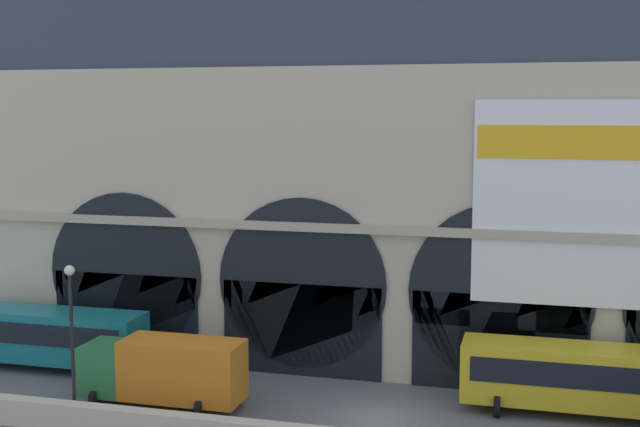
{
  "coord_description": "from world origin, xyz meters",
  "views": [
    {
      "loc": [
        6.56,
        -34.32,
        13.43
      ],
      "look_at": [
        -3.94,
        5.0,
        8.34
      ],
      "focal_mm": 46.56,
      "sensor_mm": 36.0,
      "label": 1
    }
  ],
  "objects_px": {
    "box_truck_midwest": "(165,370)",
    "bus_west": "(43,335)",
    "street_lamp_quayside": "(71,323)",
    "bus_mideast": "(589,377)"
  },
  "relations": [
    {
      "from": "box_truck_midwest",
      "to": "bus_west",
      "type": "bearing_deg",
      "value": 157.87
    },
    {
      "from": "street_lamp_quayside",
      "to": "bus_mideast",
      "type": "bearing_deg",
      "value": 16.73
    },
    {
      "from": "bus_west",
      "to": "bus_mideast",
      "type": "relative_size",
      "value": 1.0
    },
    {
      "from": "bus_west",
      "to": "box_truck_midwest",
      "type": "relative_size",
      "value": 1.47
    },
    {
      "from": "bus_west",
      "to": "bus_mideast",
      "type": "xyz_separation_m",
      "value": [
        27.15,
        0.13,
        0.0
      ]
    },
    {
      "from": "box_truck_midwest",
      "to": "bus_mideast",
      "type": "distance_m",
      "value": 18.93
    },
    {
      "from": "box_truck_midwest",
      "to": "street_lamp_quayside",
      "type": "distance_m",
      "value": 4.89
    },
    {
      "from": "bus_mideast",
      "to": "box_truck_midwest",
      "type": "bearing_deg",
      "value": -169.01
    },
    {
      "from": "bus_west",
      "to": "bus_mideast",
      "type": "distance_m",
      "value": 27.15
    },
    {
      "from": "bus_mideast",
      "to": "street_lamp_quayside",
      "type": "height_order",
      "value": "street_lamp_quayside"
    }
  ]
}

